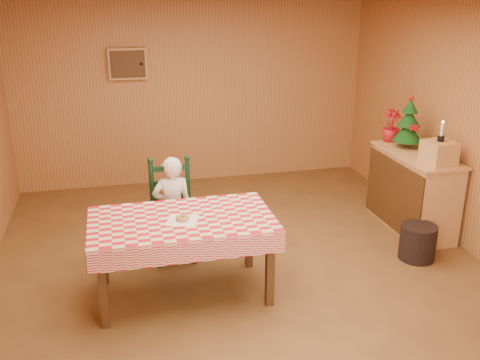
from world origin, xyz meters
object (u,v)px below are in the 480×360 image
object	(u,v)px
shelf_unit	(412,191)
storage_bin	(418,242)
dining_table	(182,226)
ladder_chair	(172,212)
crate	(439,153)
seated_child	(173,209)
christmas_tree	(409,124)

from	to	relation	value
shelf_unit	storage_bin	xyz separation A→B (m)	(-0.33, -0.72, -0.28)
dining_table	shelf_unit	size ratio (longest dim) A/B	1.34
dining_table	ladder_chair	size ratio (longest dim) A/B	1.53
dining_table	crate	world-z (taller)	crate
dining_table	shelf_unit	bearing A→B (deg)	16.40
storage_bin	seated_child	bearing A→B (deg)	165.96
crate	shelf_unit	bearing A→B (deg)	91.23
seated_child	storage_bin	distance (m)	2.59
ladder_chair	christmas_tree	bearing A→B (deg)	5.92
dining_table	crate	distance (m)	2.89
dining_table	seated_child	size ratio (longest dim) A/B	1.47
crate	dining_table	bearing A→B (deg)	-171.35
shelf_unit	christmas_tree	world-z (taller)	christmas_tree
seated_child	storage_bin	size ratio (longest dim) A/B	2.99
ladder_chair	seated_child	bearing A→B (deg)	-90.00
crate	storage_bin	xyz separation A→B (m)	(-0.34, -0.32, -0.87)
dining_table	shelf_unit	distance (m)	2.95
ladder_chair	crate	xyz separation A→B (m)	(2.83, -0.36, 0.55)
dining_table	shelf_unit	xyz separation A→B (m)	(2.82, 0.83, -0.22)
crate	seated_child	bearing A→B (deg)	173.96
dining_table	christmas_tree	bearing A→B (deg)	20.89
dining_table	seated_child	distance (m)	0.74
shelf_unit	christmas_tree	xyz separation A→B (m)	(0.01, 0.25, 0.74)
ladder_chair	seated_child	world-z (taller)	seated_child
ladder_chair	seated_child	size ratio (longest dim) A/B	0.96
ladder_chair	shelf_unit	bearing A→B (deg)	0.89
seated_child	shelf_unit	size ratio (longest dim) A/B	0.91
shelf_unit	crate	xyz separation A→B (m)	(0.01, -0.40, 0.59)
christmas_tree	ladder_chair	bearing A→B (deg)	-174.08
ladder_chair	crate	world-z (taller)	crate
shelf_unit	christmas_tree	distance (m)	0.79
shelf_unit	christmas_tree	bearing A→B (deg)	88.02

